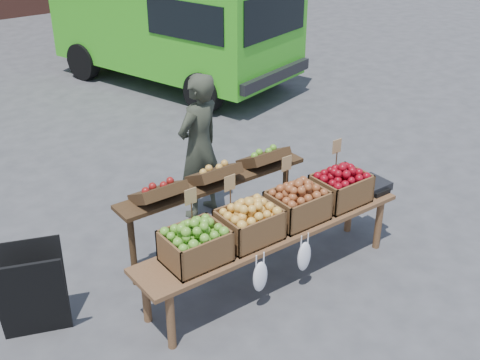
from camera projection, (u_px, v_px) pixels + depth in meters
ground at (211, 356)px, 4.75m from camera, size 80.00×80.00×0.00m
delivery_van at (173, 25)px, 10.39m from camera, size 3.25×4.92×2.02m
vendor at (199, 147)px, 6.36m from camera, size 0.67×0.53×1.61m
chalkboard_sign at (32, 293)px, 4.80m from camera, size 0.61×0.46×0.81m
back_table at (215, 206)px, 5.81m from camera, size 2.10×0.44×1.04m
display_bench at (273, 255)px, 5.48m from camera, size 2.70×0.56×0.57m
crate_golden_apples at (195, 246)px, 4.85m from camera, size 0.50×0.40×0.28m
crate_russet_pears at (249, 225)px, 5.14m from camera, size 0.50×0.40×0.28m
crate_red_apples at (297, 206)px, 5.43m from camera, size 0.50×0.40×0.28m
crate_green_apples at (341, 189)px, 5.72m from camera, size 0.50×0.40×0.28m
weighing_scale at (370, 185)px, 6.00m from camera, size 0.34×0.30×0.08m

